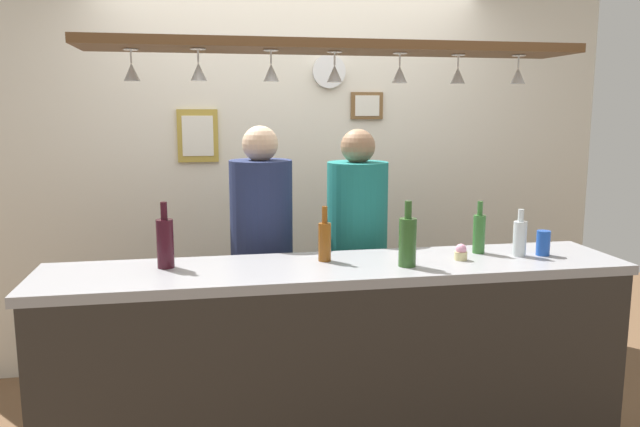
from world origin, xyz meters
The scene contains 22 objects.
back_wall centered at (0.00, 1.10, 1.30)m, with size 4.40×0.06×2.60m, color silver.
bar_counter centered at (0.00, -0.51, 0.69)m, with size 2.70×0.55×1.03m.
overhead_glass_rack centered at (0.00, -0.30, 2.00)m, with size 2.20×0.36×0.04m, color brown.
hanging_wineglass_far_left centered at (-0.88, -0.29, 1.89)m, with size 0.07×0.07×0.13m.
hanging_wineglass_left centered at (-0.60, -0.36, 1.89)m, with size 0.07×0.07×0.13m.
hanging_wineglass_center_left centered at (-0.30, -0.36, 1.89)m, with size 0.07×0.07×0.13m.
hanging_wineglass_center centered at (-0.02, -0.33, 1.89)m, with size 0.07×0.07×0.13m.
hanging_wineglass_center_right centered at (0.29, -0.32, 1.89)m, with size 0.07×0.07×0.13m.
hanging_wineglass_right centered at (0.58, -0.29, 1.89)m, with size 0.07×0.07×0.13m.
hanging_wineglass_far_right centered at (0.87, -0.32, 1.89)m, with size 0.07×0.07×0.13m.
person_left_navy_shirt centered at (-0.29, 0.27, 0.99)m, with size 0.34×0.34×1.65m.
person_middle_teal_shirt centered at (0.24, 0.27, 0.98)m, with size 0.34×0.34×1.63m.
bottle_soda_clear centered at (0.90, -0.35, 1.12)m, with size 0.06×0.06×0.23m.
bottle_beer_amber_tall centered at (-0.05, -0.27, 1.13)m, with size 0.06×0.06×0.26m.
bottle_beer_green_import centered at (0.74, -0.25, 1.13)m, with size 0.06×0.06×0.26m.
bottle_wine_dark_red centered at (-0.77, -0.26, 1.15)m, with size 0.08×0.08×0.30m.
bottle_champagne_green centered at (0.30, -0.44, 1.15)m, with size 0.08×0.08×0.30m.
drink_can centered at (1.02, -0.35, 1.09)m, with size 0.07×0.07×0.12m, color #1E4CB2.
cupcake centered at (0.59, -0.37, 1.06)m, with size 0.06×0.06×0.08m.
picture_frame_upper_small centered at (0.50, 1.06, 1.76)m, with size 0.22×0.02×0.18m.
picture_frame_caricature centered at (-0.63, 1.06, 1.56)m, with size 0.26×0.02×0.34m.
wall_clock centered at (0.24, 1.05, 1.98)m, with size 0.22×0.22×0.03m, color white.
Camera 1 is at (-0.60, -3.07, 1.73)m, focal length 34.87 mm.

